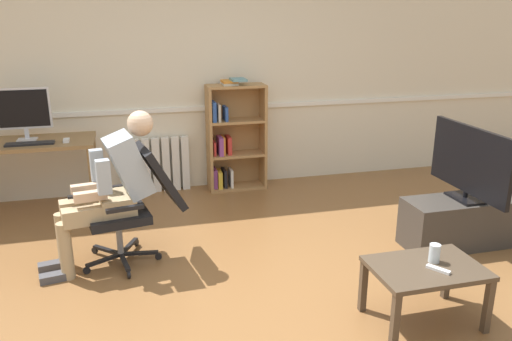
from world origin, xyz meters
TOP-DOWN VIEW (x-y plane):
  - ground_plane at (0.00, 0.00)m, footprint 18.00×18.00m
  - back_wall at (0.00, 2.65)m, footprint 12.00×0.13m
  - computer_desk at (-1.76, 2.15)m, footprint 1.15×0.62m
  - imac_monitor at (-1.82, 2.23)m, footprint 0.50×0.14m
  - keyboard at (-1.76, 2.01)m, footprint 0.44×0.12m
  - computer_mouse at (-1.44, 2.03)m, footprint 0.06×0.10m
  - bookshelf at (0.29, 2.44)m, footprint 0.65×0.30m
  - radiator at (-0.57, 2.54)m, footprint 0.74×0.08m
  - office_chair at (-0.82, 0.90)m, footprint 0.85×0.63m
  - person_seated at (-1.02, 0.87)m, footprint 0.97×0.48m
  - tv_stand at (1.90, 0.45)m, footprint 1.03×0.39m
  - tv_screen at (1.90, 0.45)m, footprint 0.20×0.99m
  - coffee_table at (0.93, -0.49)m, footprint 0.71×0.49m
  - drinking_glass at (1.01, -0.45)m, footprint 0.07×0.07m
  - spare_remote at (0.97, -0.56)m, footprint 0.11×0.15m

SIDE VIEW (x-z plane):
  - ground_plane at x=0.00m, z-range 0.00..0.00m
  - tv_stand at x=1.90m, z-range 0.00..0.42m
  - radiator at x=-0.57m, z-range 0.00..0.62m
  - coffee_table at x=0.93m, z-range 0.14..0.55m
  - spare_remote at x=0.97m, z-range 0.40..0.42m
  - drinking_glass at x=1.01m, z-range 0.40..0.53m
  - office_chair at x=-0.82m, z-range 0.04..0.99m
  - bookshelf at x=0.29m, z-range -0.04..1.22m
  - computer_desk at x=-1.76m, z-range 0.26..1.02m
  - person_seated at x=-1.02m, z-range 0.04..1.27m
  - tv_screen at x=1.90m, z-range 0.44..1.07m
  - keyboard at x=-1.76m, z-range 0.76..0.78m
  - computer_mouse at x=-1.44m, z-range 0.76..0.79m
  - imac_monitor at x=-1.82m, z-range 0.79..1.30m
  - back_wall at x=0.00m, z-range 0.00..2.70m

